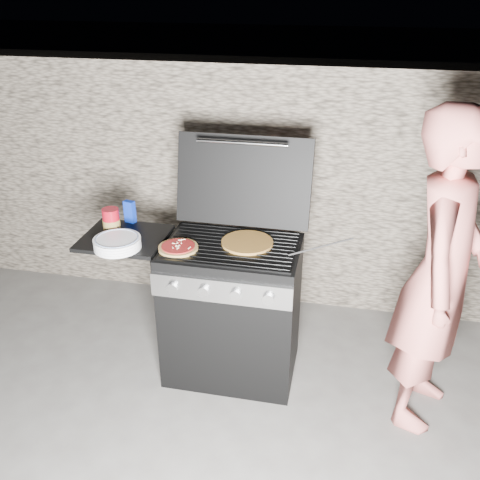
% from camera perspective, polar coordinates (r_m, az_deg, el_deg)
% --- Properties ---
extents(ground, '(50.00, 50.00, 0.00)m').
position_cam_1_polar(ground, '(3.63, -0.79, -13.42)').
color(ground, '#4C4945').
extents(stone_wall, '(8.00, 0.35, 1.80)m').
position_cam_1_polar(stone_wall, '(4.07, 2.34, 5.96)').
color(stone_wall, gray).
rests_on(stone_wall, ground).
extents(gas_grill, '(1.34, 0.79, 0.91)m').
position_cam_1_polar(gas_grill, '(3.41, -4.97, -6.97)').
color(gas_grill, black).
rests_on(gas_grill, ground).
extents(pizza_topped, '(0.29, 0.29, 0.03)m').
position_cam_1_polar(pizza_topped, '(3.10, -6.61, -0.75)').
color(pizza_topped, tan).
rests_on(pizza_topped, gas_grill).
extents(pizza_plain, '(0.34, 0.34, 0.02)m').
position_cam_1_polar(pizza_plain, '(3.14, 0.77, -0.26)').
color(pizza_plain, gold).
rests_on(pizza_plain, gas_grill).
extents(sauce_jar, '(0.11, 0.11, 0.16)m').
position_cam_1_polar(sauce_jar, '(3.35, -13.56, 1.99)').
color(sauce_jar, maroon).
rests_on(sauce_jar, gas_grill).
extents(blue_carton, '(0.07, 0.05, 0.14)m').
position_cam_1_polar(blue_carton, '(3.48, -11.67, 2.98)').
color(blue_carton, '#09269D').
rests_on(blue_carton, gas_grill).
extents(plate_stack, '(0.36, 0.36, 0.06)m').
position_cam_1_polar(plate_stack, '(3.18, -12.95, -0.32)').
color(plate_stack, white).
rests_on(plate_stack, gas_grill).
extents(person, '(0.61, 0.76, 1.81)m').
position_cam_1_polar(person, '(3.02, 20.65, -3.60)').
color(person, '#D26B63').
rests_on(person, ground).
extents(tongs, '(0.35, 0.16, 0.08)m').
position_cam_1_polar(tongs, '(3.05, 8.63, -0.81)').
color(tongs, black).
rests_on(tongs, gas_grill).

